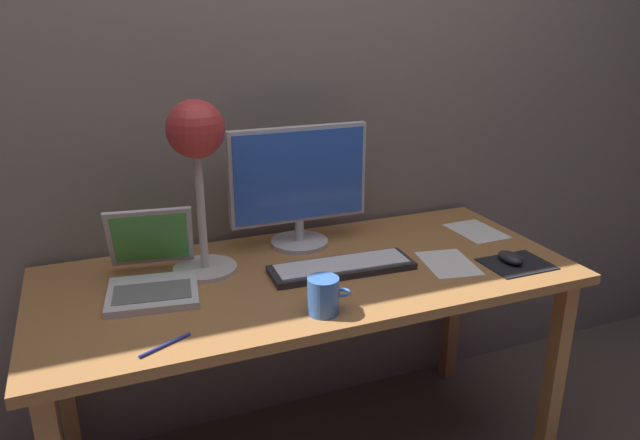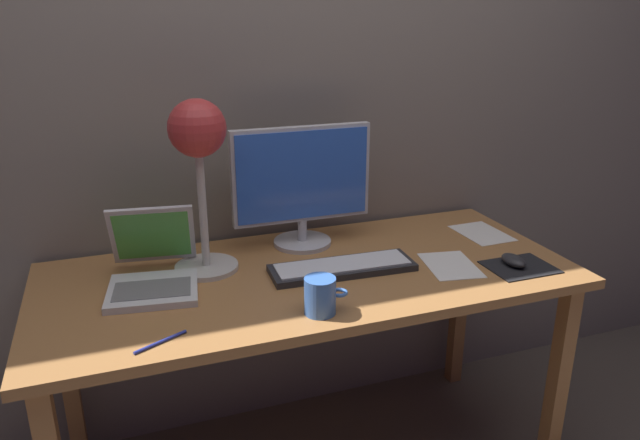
# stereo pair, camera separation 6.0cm
# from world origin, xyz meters

# --- Properties ---
(back_wall) EXTENTS (4.80, 0.06, 2.60)m
(back_wall) POSITION_xyz_m (0.00, 0.40, 1.30)
(back_wall) COLOR gray
(back_wall) RESTS_ON ground
(desk) EXTENTS (1.60, 0.70, 0.74)m
(desk) POSITION_xyz_m (0.00, 0.00, 0.66)
(desk) COLOR #A8703D
(desk) RESTS_ON ground
(monitor) EXTENTS (0.46, 0.19, 0.40)m
(monitor) POSITION_xyz_m (0.05, 0.22, 0.96)
(monitor) COLOR silver
(monitor) RESTS_ON desk
(keyboard_main) EXTENTS (0.45, 0.16, 0.03)m
(keyboard_main) POSITION_xyz_m (0.09, -0.03, 0.75)
(keyboard_main) COLOR #28282B
(keyboard_main) RESTS_ON desk
(laptop) EXTENTS (0.29, 0.35, 0.22)m
(laptop) POSITION_xyz_m (-0.45, 0.08, 0.80)
(laptop) COLOR silver
(laptop) RESTS_ON desk
(desk_lamp) EXTENTS (0.19, 0.19, 0.52)m
(desk_lamp) POSITION_xyz_m (-0.29, 0.12, 1.12)
(desk_lamp) COLOR beige
(desk_lamp) RESTS_ON desk
(mousepad) EXTENTS (0.20, 0.16, 0.00)m
(mousepad) POSITION_xyz_m (0.62, -0.19, 0.74)
(mousepad) COLOR black
(mousepad) RESTS_ON desk
(mouse) EXTENTS (0.06, 0.10, 0.03)m
(mouse) POSITION_xyz_m (0.60, -0.18, 0.76)
(mouse) COLOR #28282B
(mouse) RESTS_ON mousepad
(coffee_mug) EXTENTS (0.12, 0.08, 0.10)m
(coffee_mug) POSITION_xyz_m (-0.06, -0.26, 0.79)
(coffee_mug) COLOR #3F72CC
(coffee_mug) RESTS_ON desk
(paper_sheet_near_mouse) EXTENTS (0.18, 0.23, 0.00)m
(paper_sheet_near_mouse) POSITION_xyz_m (0.42, -0.11, 0.74)
(paper_sheet_near_mouse) COLOR white
(paper_sheet_near_mouse) RESTS_ON desk
(paper_sheet_by_keyboard) EXTENTS (0.15, 0.21, 0.00)m
(paper_sheet_by_keyboard) POSITION_xyz_m (0.68, 0.10, 0.74)
(paper_sheet_by_keyboard) COLOR white
(paper_sheet_by_keyboard) RESTS_ON desk
(pen) EXTENTS (0.13, 0.07, 0.01)m
(pen) POSITION_xyz_m (-0.47, -0.27, 0.74)
(pen) COLOR #2633A5
(pen) RESTS_ON desk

